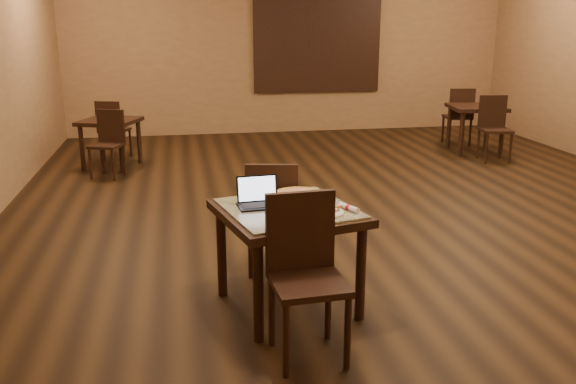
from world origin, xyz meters
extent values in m
plane|color=black|center=(0.00, 0.00, 0.00)|extent=(10.00, 10.00, 0.00)
cube|color=#99774E|center=(0.00, 5.00, 1.50)|extent=(8.00, 0.02, 3.00)
cube|color=#286194|center=(0.50, 4.97, 1.55)|extent=(2.20, 0.04, 1.50)
cube|color=black|center=(0.50, 4.95, 1.55)|extent=(2.34, 0.02, 1.64)
cylinder|color=black|center=(-1.59, -2.55, 0.35)|extent=(0.07, 0.07, 0.71)
cylinder|color=black|center=(-1.77, -1.81, 0.35)|extent=(0.07, 0.07, 0.71)
cylinder|color=black|center=(-0.85, -2.37, 0.35)|extent=(0.07, 0.07, 0.71)
cylinder|color=black|center=(-1.03, -1.63, 0.35)|extent=(0.07, 0.07, 0.71)
cube|color=black|center=(-1.31, -2.09, 0.72)|extent=(1.11, 1.11, 0.06)
cube|color=#1818A0|center=(-1.31, -2.09, 0.76)|extent=(1.02, 1.02, 0.02)
cylinder|color=black|center=(-1.49, -2.99, 0.24)|extent=(0.04, 0.04, 0.47)
cylinder|color=black|center=(-1.51, -2.61, 0.24)|extent=(0.04, 0.04, 0.47)
cylinder|color=black|center=(-1.11, -2.97, 0.24)|extent=(0.04, 0.04, 0.47)
cylinder|color=black|center=(-1.14, -2.59, 0.24)|extent=(0.04, 0.04, 0.47)
cube|color=black|center=(-1.31, -2.79, 0.49)|extent=(0.47, 0.47, 0.04)
cube|color=black|center=(-1.33, -2.59, 0.77)|extent=(0.44, 0.07, 0.50)
cylinder|color=black|center=(-1.10, -1.25, 0.22)|extent=(0.04, 0.04, 0.44)
cylinder|color=black|center=(-1.17, -1.60, 0.22)|extent=(0.04, 0.04, 0.44)
cylinder|color=black|center=(-1.45, -1.18, 0.22)|extent=(0.04, 0.04, 0.44)
cylinder|color=black|center=(-1.52, -1.53, 0.22)|extent=(0.04, 0.04, 0.44)
cube|color=black|center=(-1.31, -1.39, 0.46)|extent=(0.49, 0.49, 0.04)
cube|color=black|center=(-1.35, -1.57, 0.72)|extent=(0.41, 0.12, 0.47)
cube|color=black|center=(-1.51, -2.04, 0.77)|extent=(0.31, 0.23, 0.01)
cube|color=black|center=(-1.51, -1.94, 0.87)|extent=(0.30, 0.07, 0.20)
cube|color=silver|center=(-1.51, -1.94, 0.87)|extent=(0.27, 0.06, 0.17)
cylinder|color=white|center=(-1.09, -2.27, 0.77)|extent=(0.26, 0.26, 0.01)
cylinder|color=silver|center=(-1.19, -1.85, 0.77)|extent=(0.40, 0.40, 0.01)
cylinder|color=beige|center=(-1.19, -1.85, 0.78)|extent=(0.37, 0.37, 0.02)
torus|color=#B67F3A|center=(-1.19, -1.85, 0.78)|extent=(0.38, 0.38, 0.02)
cube|color=silver|center=(-1.17, -1.87, 0.79)|extent=(0.27, 0.24, 0.01)
cylinder|color=white|center=(-0.91, -2.23, 0.78)|extent=(0.12, 0.18, 0.04)
cylinder|color=red|center=(-0.91, -2.23, 0.78)|extent=(0.05, 0.05, 0.04)
cylinder|color=black|center=(2.18, 2.42, 0.35)|extent=(0.07, 0.07, 0.70)
cylinder|color=black|center=(2.27, 3.04, 0.35)|extent=(0.07, 0.07, 0.70)
cylinder|color=black|center=(2.80, 2.33, 0.35)|extent=(0.07, 0.07, 0.70)
cylinder|color=black|center=(2.89, 2.95, 0.35)|extent=(0.07, 0.07, 0.70)
cube|color=black|center=(2.53, 2.69, 0.71)|extent=(0.88, 0.88, 0.06)
cylinder|color=black|center=(2.33, 1.90, 0.22)|extent=(0.04, 0.04, 0.44)
cylinder|color=black|center=(2.38, 2.25, 0.22)|extent=(0.04, 0.04, 0.44)
cylinder|color=black|center=(2.68, 1.85, 0.22)|extent=(0.04, 0.04, 0.44)
cylinder|color=black|center=(2.73, 2.20, 0.22)|extent=(0.04, 0.04, 0.44)
cube|color=black|center=(2.53, 2.05, 0.46)|extent=(0.46, 0.46, 0.04)
cube|color=black|center=(2.56, 2.23, 0.71)|extent=(0.41, 0.09, 0.47)
cylinder|color=black|center=(2.73, 3.47, 0.22)|extent=(0.04, 0.04, 0.44)
cylinder|color=black|center=(2.68, 3.12, 0.22)|extent=(0.04, 0.04, 0.44)
cylinder|color=black|center=(2.38, 3.52, 0.22)|extent=(0.04, 0.04, 0.44)
cylinder|color=black|center=(2.33, 3.17, 0.22)|extent=(0.04, 0.04, 0.44)
cube|color=black|center=(2.53, 3.32, 0.46)|extent=(0.46, 0.46, 0.04)
cube|color=black|center=(2.51, 3.14, 0.71)|extent=(0.41, 0.09, 0.47)
cylinder|color=black|center=(-3.38, 2.50, 0.32)|extent=(0.06, 0.06, 0.64)
cylinder|color=black|center=(-3.16, 3.05, 0.32)|extent=(0.06, 0.06, 0.64)
cylinder|color=black|center=(-2.84, 2.29, 0.32)|extent=(0.06, 0.06, 0.64)
cylinder|color=black|center=(-2.62, 2.83, 0.32)|extent=(0.06, 0.06, 0.64)
cube|color=black|center=(-3.00, 2.67, 0.65)|extent=(0.94, 0.94, 0.05)
cylinder|color=black|center=(-3.21, 1.99, 0.20)|extent=(0.04, 0.04, 0.41)
cylinder|color=black|center=(-3.09, 2.29, 0.20)|extent=(0.04, 0.04, 0.41)
cylinder|color=black|center=(-2.91, 1.87, 0.20)|extent=(0.04, 0.04, 0.41)
cylinder|color=black|center=(-2.79, 2.17, 0.20)|extent=(0.04, 0.04, 0.41)
cube|color=black|center=(-3.00, 2.08, 0.43)|extent=(0.49, 0.49, 0.04)
cube|color=black|center=(-2.94, 2.24, 0.66)|extent=(0.37, 0.17, 0.44)
cylinder|color=black|center=(-2.79, 3.35, 0.20)|extent=(0.04, 0.04, 0.41)
cylinder|color=black|center=(-2.91, 3.05, 0.20)|extent=(0.04, 0.04, 0.41)
cylinder|color=black|center=(-3.09, 3.47, 0.20)|extent=(0.04, 0.04, 0.41)
cylinder|color=black|center=(-3.21, 3.17, 0.20)|extent=(0.04, 0.04, 0.41)
cube|color=black|center=(-3.00, 3.26, 0.43)|extent=(0.49, 0.49, 0.04)
cube|color=black|center=(-3.06, 3.10, 0.66)|extent=(0.37, 0.17, 0.44)
camera|label=1|loc=(-2.04, -6.11, 2.05)|focal=38.00mm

